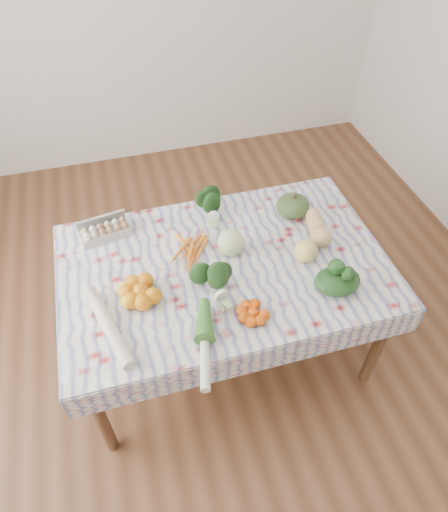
{
  "coord_description": "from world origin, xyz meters",
  "views": [
    {
      "loc": [
        -0.43,
        -1.51,
        2.47
      ],
      "look_at": [
        0.0,
        0.0,
        0.82
      ],
      "focal_mm": 32.0,
      "sensor_mm": 36.0,
      "label": 1
    }
  ],
  "objects_px": {
    "egg_carton": "(106,232)",
    "cabbage": "(231,242)",
    "dining_table": "(224,275)",
    "kabocha_squash": "(293,206)",
    "butternut_squash": "(318,228)",
    "grapefruit": "(306,251)"
  },
  "relations": [
    {
      "from": "dining_table",
      "to": "cabbage",
      "type": "height_order",
      "value": "cabbage"
    },
    {
      "from": "egg_carton",
      "to": "kabocha_squash",
      "type": "bearing_deg",
      "value": -15.14
    },
    {
      "from": "egg_carton",
      "to": "butternut_squash",
      "type": "xyz_separation_m",
      "value": [
        1.09,
        -0.29,
        0.02
      ]
    },
    {
      "from": "egg_carton",
      "to": "butternut_squash",
      "type": "bearing_deg",
      "value": -24.94
    },
    {
      "from": "kabocha_squash",
      "to": "butternut_squash",
      "type": "height_order",
      "value": "kabocha_squash"
    },
    {
      "from": "egg_carton",
      "to": "kabocha_squash",
      "type": "height_order",
      "value": "kabocha_squash"
    },
    {
      "from": "cabbage",
      "to": "egg_carton",
      "type": "bearing_deg",
      "value": 154.46
    },
    {
      "from": "dining_table",
      "to": "cabbage",
      "type": "bearing_deg",
      "value": 50.96
    },
    {
      "from": "kabocha_squash",
      "to": "grapefruit",
      "type": "relative_size",
      "value": 1.55
    },
    {
      "from": "egg_carton",
      "to": "butternut_squash",
      "type": "relative_size",
      "value": 1.09
    },
    {
      "from": "dining_table",
      "to": "egg_carton",
      "type": "xyz_separation_m",
      "value": [
        -0.55,
        0.36,
        0.12
      ]
    },
    {
      "from": "egg_carton",
      "to": "grapefruit",
      "type": "bearing_deg",
      "value": -34.64
    },
    {
      "from": "butternut_squash",
      "to": "dining_table",
      "type": "bearing_deg",
      "value": -163.08
    },
    {
      "from": "egg_carton",
      "to": "grapefruit",
      "type": "height_order",
      "value": "grapefruit"
    },
    {
      "from": "dining_table",
      "to": "butternut_squash",
      "type": "distance_m",
      "value": 0.56
    },
    {
      "from": "dining_table",
      "to": "grapefruit",
      "type": "distance_m",
      "value": 0.44
    },
    {
      "from": "egg_carton",
      "to": "kabocha_squash",
      "type": "xyz_separation_m",
      "value": [
        1.03,
        -0.1,
        0.03
      ]
    },
    {
      "from": "dining_table",
      "to": "grapefruit",
      "type": "height_order",
      "value": "grapefruit"
    },
    {
      "from": "cabbage",
      "to": "grapefruit",
      "type": "xyz_separation_m",
      "value": [
        0.35,
        -0.15,
        -0.01
      ]
    },
    {
      "from": "kabocha_squash",
      "to": "cabbage",
      "type": "height_order",
      "value": "cabbage"
    },
    {
      "from": "egg_carton",
      "to": "cabbage",
      "type": "distance_m",
      "value": 0.68
    },
    {
      "from": "dining_table",
      "to": "egg_carton",
      "type": "distance_m",
      "value": 0.67
    }
  ]
}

